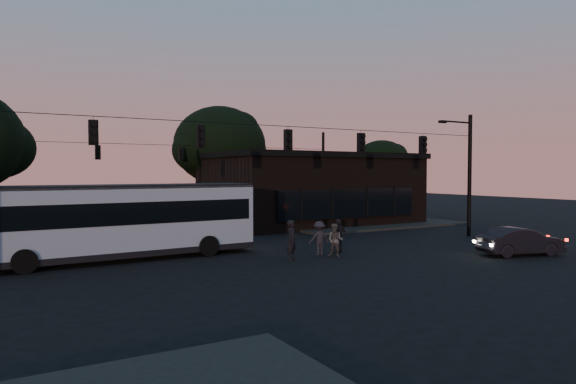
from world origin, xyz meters
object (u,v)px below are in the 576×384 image
pedestrian_a (292,240)px  car (521,241)px  pedestrian_b (335,240)px  bus (123,218)px  building (310,188)px  pedestrian_d (319,238)px  pedestrian_c (339,236)px

pedestrian_a → car: bearing=-57.1°
pedestrian_a → pedestrian_b: pedestrian_a is taller
bus → building: bearing=28.2°
car → pedestrian_d: 9.61m
bus → pedestrian_a: (6.50, -4.09, -1.00)m
building → bus: bearing=-149.3°
bus → car: size_ratio=3.02×
building → pedestrian_d: building is taller
building → pedestrian_b: size_ratio=9.86×
building → pedestrian_d: bearing=-121.2°
pedestrian_b → bus: bearing=-155.0°
car → pedestrian_d: pedestrian_d is taller
bus → pedestrian_b: 9.80m
building → pedestrian_c: building is taller
building → bus: building is taller
pedestrian_a → pedestrian_c: pedestrian_a is taller
pedestrian_c → pedestrian_d: pedestrian_c is taller
pedestrian_b → pedestrian_d: 0.90m
car → pedestrian_b: pedestrian_b is taller
building → pedestrian_a: building is taller
pedestrian_a → pedestrian_d: size_ratio=1.12×
bus → pedestrian_a: bearing=-34.7°
pedestrian_d → bus: bearing=-15.7°
building → pedestrian_d: size_ratio=9.51×
pedestrian_c → pedestrian_d: (-1.19, -0.04, -0.03)m
pedestrian_a → bus: bearing=114.2°
pedestrian_b → pedestrian_c: (0.84, 0.87, 0.06)m
car → pedestrian_a: 11.01m
pedestrian_a → pedestrian_b: 2.23m
building → bus: 19.08m
car → pedestrian_c: (-7.05, 4.98, 0.18)m
pedestrian_b → pedestrian_c: 1.21m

